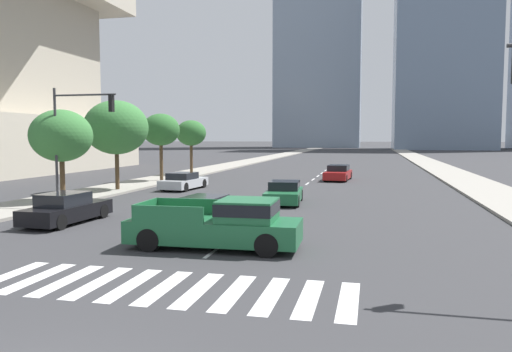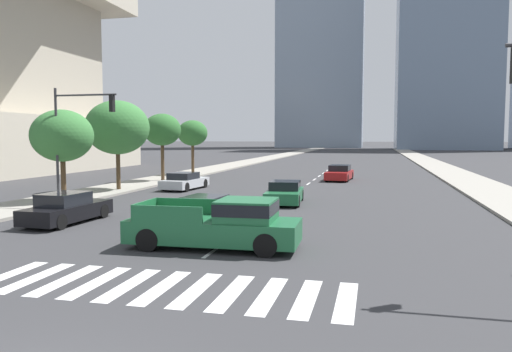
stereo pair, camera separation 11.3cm
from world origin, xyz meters
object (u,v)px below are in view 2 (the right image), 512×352
Objects in this scene: sedan_green_3 at (285,193)px; street_tree_fourth at (193,133)px; sedan_red_2 at (339,173)px; street_tree_nearest at (62,136)px; pickup_truck at (222,224)px; street_tree_third at (162,130)px; sedan_white_4 at (206,211)px; sedan_silver_0 at (185,181)px; street_tree_second at (117,128)px; sedan_black_1 at (67,209)px; traffic_signal_far at (77,126)px.

street_tree_fourth is (-12.16, 17.68, 3.50)m from sedan_green_3.
street_tree_nearest is at bearing -33.26° from sedan_red_2.
pickup_truck is 25.59m from street_tree_third.
sedan_white_4 is at bearing -60.88° from street_tree_third.
pickup_truck is 1.28× the size of sedan_silver_0.
street_tree_nearest is at bearing -90.00° from street_tree_second.
sedan_black_1 is 0.75× the size of street_tree_second.
street_tree_second is at bearing -90.00° from street_tree_fourth.
traffic_signal_far reaches higher than street_tree_third.
sedan_black_1 is at bearing -81.07° from street_tree_fourth.
street_tree_third is (-4.10, 19.15, 3.69)m from sedan_black_1.
street_tree_nearest reaches higher than sedan_white_4.
street_tree_nearest is at bearing -90.00° from street_tree_fourth.
street_tree_fourth reaches higher than sedan_white_4.
sedan_black_1 is 11.68m from sedan_green_3.
pickup_truck is 1.25× the size of sedan_white_4.
pickup_truck is at bearing -51.04° from street_tree_second.
street_tree_fourth is at bearing 94.45° from traffic_signal_far.
sedan_red_2 is at bearing 52.42° from street_tree_nearest.
street_tree_nearest is at bearing -90.00° from street_tree_third.
sedan_silver_0 is 7.40m from street_tree_third.
street_tree_fourth is at bearing 90.00° from street_tree_second.
sedan_silver_0 is 0.82× the size of street_tree_third.
sedan_silver_0 is at bearing -71.92° from street_tree_fourth.
pickup_truck is at bearing -67.51° from street_tree_fourth.
sedan_white_4 is 0.77× the size of street_tree_second.
traffic_signal_far is at bearing -28.37° from sedan_red_2.
street_tree_nearest is 0.84× the size of street_tree_second.
sedan_silver_0 is at bearing 76.59° from traffic_signal_far.
street_tree_nearest reaches higher than sedan_green_3.
street_tree_nearest is at bearing 142.32° from pickup_truck.
street_tree_third reaches higher than sedan_white_4.
street_tree_fourth is at bearing 90.00° from street_tree_third.
street_tree_nearest is at bearing -81.54° from sedan_green_3.
street_tree_fourth is at bearing -149.68° from sedan_green_3.
street_tree_third is (0.00, 7.29, -0.06)m from street_tree_second.
pickup_truck is 8.60m from sedan_black_1.
sedan_green_3 is (8.06, 8.46, -0.03)m from sedan_black_1.
street_tree_third is (-10.07, 18.07, 3.73)m from sedan_white_4.
sedan_silver_0 is 9.99m from sedan_green_3.
street_tree_third is at bearing -90.00° from street_tree_fourth.
sedan_silver_0 is 0.98× the size of sedan_white_4.
sedan_red_2 is at bearing -20.62° from sedan_black_1.
pickup_truck is at bearing -4.48° from sedan_green_3.
street_tree_fourth is at bearing -93.88° from sedan_red_2.
sedan_white_4 is at bearing -20.10° from sedan_green_3.
sedan_green_3 is 13.19m from street_tree_second.
street_tree_fourth reaches higher than sedan_red_2.
sedan_green_3 is at bearing -10.78° from sedan_white_4.
sedan_white_4 is (6.14, -13.03, 0.00)m from sedan_silver_0.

